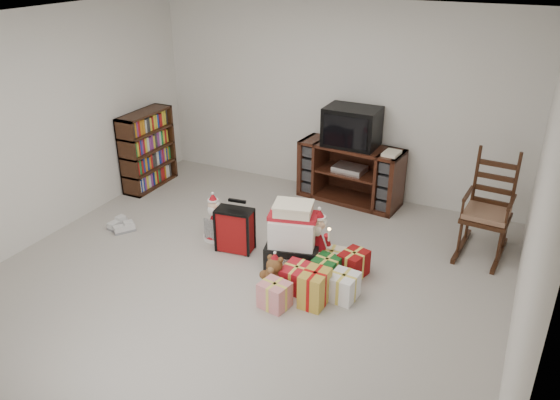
{
  "coord_description": "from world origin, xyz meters",
  "views": [
    {
      "loc": [
        2.34,
        -4.06,
        3.1
      ],
      "look_at": [
        0.11,
        0.6,
        0.65
      ],
      "focal_mm": 35.0,
      "sensor_mm": 36.0,
      "label": 1
    }
  ],
  "objects_px": {
    "tv_stand": "(350,173)",
    "crt_television": "(352,127)",
    "bookshelf": "(148,151)",
    "sneaker_pair": "(121,226)",
    "rocking_chair": "(486,218)",
    "red_suitcase": "(235,230)",
    "gift_pile": "(293,239)",
    "gift_cluster": "(321,276)",
    "mrs_claus_figurine": "(214,221)",
    "santa_figurine": "(318,243)",
    "teddy_bear": "(276,274)"
  },
  "relations": [
    {
      "from": "sneaker_pair",
      "to": "mrs_claus_figurine",
      "type": "bearing_deg",
      "value": 35.26
    },
    {
      "from": "tv_stand",
      "to": "mrs_claus_figurine",
      "type": "xyz_separation_m",
      "value": [
        -1.05,
        -1.65,
        -0.16
      ]
    },
    {
      "from": "teddy_bear",
      "to": "santa_figurine",
      "type": "relative_size",
      "value": 0.55
    },
    {
      "from": "gift_pile",
      "to": "crt_television",
      "type": "distance_m",
      "value": 1.9
    },
    {
      "from": "tv_stand",
      "to": "red_suitcase",
      "type": "xyz_separation_m",
      "value": [
        -0.71,
        -1.78,
        -0.13
      ]
    },
    {
      "from": "santa_figurine",
      "to": "rocking_chair",
      "type": "bearing_deg",
      "value": 34.19
    },
    {
      "from": "rocking_chair",
      "to": "crt_television",
      "type": "height_order",
      "value": "crt_television"
    },
    {
      "from": "bookshelf",
      "to": "mrs_claus_figurine",
      "type": "relative_size",
      "value": 1.86
    },
    {
      "from": "tv_stand",
      "to": "sneaker_pair",
      "type": "distance_m",
      "value": 2.94
    },
    {
      "from": "teddy_bear",
      "to": "rocking_chair",
      "type": "bearing_deg",
      "value": 43.31
    },
    {
      "from": "rocking_chair",
      "to": "sneaker_pair",
      "type": "height_order",
      "value": "rocking_chair"
    },
    {
      "from": "tv_stand",
      "to": "red_suitcase",
      "type": "relative_size",
      "value": 2.37
    },
    {
      "from": "santa_figurine",
      "to": "red_suitcase",
      "type": "bearing_deg",
      "value": -172.11
    },
    {
      "from": "teddy_bear",
      "to": "mrs_claus_figurine",
      "type": "relative_size",
      "value": 0.63
    },
    {
      "from": "rocking_chair",
      "to": "gift_cluster",
      "type": "bearing_deg",
      "value": -128.43
    },
    {
      "from": "gift_pile",
      "to": "mrs_claus_figurine",
      "type": "relative_size",
      "value": 1.22
    },
    {
      "from": "red_suitcase",
      "to": "crt_television",
      "type": "bearing_deg",
      "value": 61.76
    },
    {
      "from": "rocking_chair",
      "to": "sneaker_pair",
      "type": "relative_size",
      "value": 3.42
    },
    {
      "from": "rocking_chair",
      "to": "crt_television",
      "type": "bearing_deg",
      "value": 165.22
    },
    {
      "from": "sneaker_pair",
      "to": "gift_cluster",
      "type": "distance_m",
      "value": 2.59
    },
    {
      "from": "gift_pile",
      "to": "red_suitcase",
      "type": "bearing_deg",
      "value": 167.01
    },
    {
      "from": "crt_television",
      "to": "santa_figurine",
      "type": "bearing_deg",
      "value": -80.65
    },
    {
      "from": "gift_cluster",
      "to": "crt_television",
      "type": "bearing_deg",
      "value": 101.8
    },
    {
      "from": "santa_figurine",
      "to": "mrs_claus_figurine",
      "type": "bearing_deg",
      "value": 179.96
    },
    {
      "from": "sneaker_pair",
      "to": "gift_cluster",
      "type": "relative_size",
      "value": 0.3
    },
    {
      "from": "gift_pile",
      "to": "santa_figurine",
      "type": "bearing_deg",
      "value": 12.4
    },
    {
      "from": "tv_stand",
      "to": "crt_television",
      "type": "relative_size",
      "value": 2.04
    },
    {
      "from": "red_suitcase",
      "to": "mrs_claus_figurine",
      "type": "relative_size",
      "value": 1.02
    },
    {
      "from": "rocking_chair",
      "to": "red_suitcase",
      "type": "relative_size",
      "value": 2.05
    },
    {
      "from": "bookshelf",
      "to": "gift_pile",
      "type": "relative_size",
      "value": 1.53
    },
    {
      "from": "teddy_bear",
      "to": "santa_figurine",
      "type": "height_order",
      "value": "santa_figurine"
    },
    {
      "from": "mrs_claus_figurine",
      "to": "sneaker_pair",
      "type": "bearing_deg",
      "value": -164.84
    },
    {
      "from": "gift_cluster",
      "to": "tv_stand",
      "type": "bearing_deg",
      "value": 101.36
    },
    {
      "from": "gift_pile",
      "to": "teddy_bear",
      "type": "xyz_separation_m",
      "value": [
        0.03,
        -0.48,
        -0.15
      ]
    },
    {
      "from": "teddy_bear",
      "to": "sneaker_pair",
      "type": "bearing_deg",
      "value": 172.31
    },
    {
      "from": "bookshelf",
      "to": "gift_pile",
      "type": "distance_m",
      "value": 2.85
    },
    {
      "from": "rocking_chair",
      "to": "gift_pile",
      "type": "bearing_deg",
      "value": -142.36
    },
    {
      "from": "sneaker_pair",
      "to": "gift_pile",
      "type": "bearing_deg",
      "value": 24.99
    },
    {
      "from": "tv_stand",
      "to": "gift_cluster",
      "type": "distance_m",
      "value": 2.11
    },
    {
      "from": "rocking_chair",
      "to": "mrs_claus_figurine",
      "type": "relative_size",
      "value": 2.09
    },
    {
      "from": "teddy_bear",
      "to": "sneaker_pair",
      "type": "distance_m",
      "value": 2.21
    },
    {
      "from": "rocking_chair",
      "to": "sneaker_pair",
      "type": "xyz_separation_m",
      "value": [
        -3.92,
        -1.34,
        -0.36
      ]
    },
    {
      "from": "red_suitcase",
      "to": "santa_figurine",
      "type": "xyz_separation_m",
      "value": [
        0.93,
        0.13,
        -0.0
      ]
    },
    {
      "from": "rocking_chair",
      "to": "red_suitcase",
      "type": "distance_m",
      "value": 2.72
    },
    {
      "from": "tv_stand",
      "to": "gift_cluster",
      "type": "xyz_separation_m",
      "value": [
        0.41,
        -2.05,
        -0.25
      ]
    },
    {
      "from": "bookshelf",
      "to": "sneaker_pair",
      "type": "bearing_deg",
      "value": -67.9
    },
    {
      "from": "santa_figurine",
      "to": "sneaker_pair",
      "type": "height_order",
      "value": "santa_figurine"
    },
    {
      "from": "mrs_claus_figurine",
      "to": "santa_figurine",
      "type": "bearing_deg",
      "value": -0.04
    },
    {
      "from": "santa_figurine",
      "to": "gift_cluster",
      "type": "relative_size",
      "value": 0.56
    },
    {
      "from": "red_suitcase",
      "to": "gift_cluster",
      "type": "relative_size",
      "value": 0.5
    }
  ]
}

